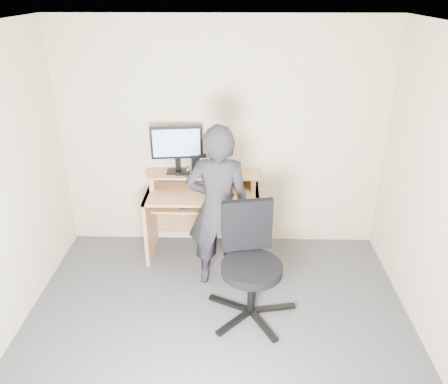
{
  "coord_description": "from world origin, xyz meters",
  "views": [
    {
      "loc": [
        0.14,
        -2.71,
        2.76
      ],
      "look_at": [
        0.04,
        1.05,
        0.95
      ],
      "focal_mm": 35.0,
      "sensor_mm": 36.0,
      "label": 1
    }
  ],
  "objects_px": {
    "desk": "(203,206)",
    "monitor": "(177,145)",
    "office_chair": "(250,258)",
    "person": "(218,208)"
  },
  "relations": [
    {
      "from": "desk",
      "to": "monitor",
      "type": "xyz_separation_m",
      "value": [
        -0.27,
        0.08,
        0.67
      ]
    },
    {
      "from": "desk",
      "to": "office_chair",
      "type": "distance_m",
      "value": 1.13
    },
    {
      "from": "office_chair",
      "to": "person",
      "type": "relative_size",
      "value": 0.62
    },
    {
      "from": "desk",
      "to": "monitor",
      "type": "bearing_deg",
      "value": 164.34
    },
    {
      "from": "desk",
      "to": "person",
      "type": "distance_m",
      "value": 0.68
    },
    {
      "from": "office_chair",
      "to": "monitor",
      "type": "bearing_deg",
      "value": 113.99
    },
    {
      "from": "desk",
      "to": "monitor",
      "type": "relative_size",
      "value": 2.2
    },
    {
      "from": "office_chair",
      "to": "person",
      "type": "height_order",
      "value": "person"
    },
    {
      "from": "office_chair",
      "to": "person",
      "type": "distance_m",
      "value": 0.59
    },
    {
      "from": "desk",
      "to": "office_chair",
      "type": "relative_size",
      "value": 1.16
    }
  ]
}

